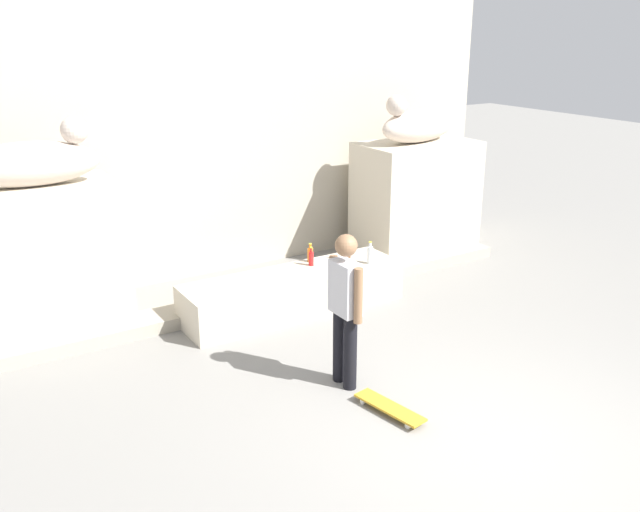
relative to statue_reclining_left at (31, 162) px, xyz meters
The scene contains 14 objects.
ground_plane 5.94m from the statue_reclining_left, 58.88° to the right, with size 40.00×40.00×0.00m, color gray.
facade_wall 3.13m from the statue_reclining_left, 22.88° to the left, with size 9.50×0.60×5.05m, color #BCB3A1.
pedestal_left 1.21m from the statue_reclining_left, behind, with size 1.89×1.12×1.85m, color beige.
pedestal_right 5.89m from the statue_reclining_left, ahead, with size 1.89×1.12×1.85m, color beige.
statue_reclining_left is the anchor object (origin of this frame).
statue_reclining_right 5.73m from the statue_reclining_left, ahead, with size 1.68×0.85×0.78m.
ledge_block 3.58m from the statue_reclining_left, 20.07° to the right, with size 3.02×0.81×0.53m, color beige.
skater 4.02m from the statue_reclining_left, 52.21° to the right, with size 0.23×0.54×1.67m.
skateboard 4.91m from the statue_reclining_left, 57.43° to the right, with size 0.34×0.82×0.08m.
bottle_clear 4.39m from the statue_reclining_left, 17.74° to the right, with size 0.08×0.08×0.31m.
bottle_red 3.66m from the statue_reclining_left, 15.70° to the right, with size 0.07×0.07×0.26m.
bottle_orange 3.70m from the statue_reclining_left, 13.13° to the right, with size 0.08×0.08×0.26m.
bottle_brown 4.16m from the statue_reclining_left, 14.80° to the right, with size 0.08×0.08×0.32m.
stair_step 3.57m from the statue_reclining_left, 11.34° to the right, with size 7.69×0.50×0.16m, color #A9A08F.
Camera 1 is at (-4.19, -3.68, 3.68)m, focal length 38.71 mm.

